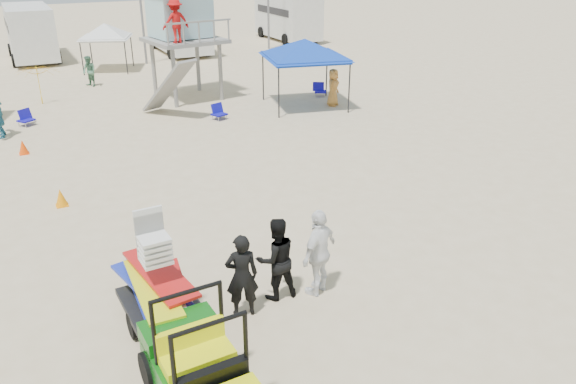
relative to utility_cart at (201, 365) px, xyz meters
name	(u,v)px	position (x,y,z in m)	size (l,w,h in m)	color
ground	(334,310)	(3.17, 1.30, -0.88)	(140.00, 140.00, 0.00)	beige
utility_cart	(201,365)	(0.00, 0.00, 0.00)	(1.37, 2.54, 1.89)	#0D540F
surf_trailer	(159,287)	(0.01, 2.33, 0.01)	(1.37, 2.41, 2.17)	black
man_left	(242,276)	(1.52, 2.03, -0.01)	(0.64, 0.42, 1.75)	black
man_mid	(276,259)	(2.37, 2.28, 0.00)	(0.86, 0.67, 1.77)	black
man_right	(319,252)	(3.22, 2.03, 0.07)	(1.11, 0.46, 1.89)	white
lifeguard_tower	(180,16)	(5.74, 19.05, 2.85)	(3.54, 3.54, 5.01)	gray
canopy_blue	(305,42)	(10.05, 15.21, 1.94)	(3.88, 3.88, 3.37)	black
canopy_white_c	(104,26)	(3.76, 27.25, 1.62)	(3.27, 3.27, 3.05)	black
umbrella_b	(39,85)	(-0.45, 20.94, 0.00)	(1.91, 1.95, 1.76)	yellow
cone_near	(61,197)	(-1.03, 8.95, -0.63)	(0.34, 0.34, 0.50)	orange
cone_far	(23,147)	(-1.68, 14.05, -0.63)	(0.34, 0.34, 0.50)	#FF4808
beach_chair_a	(26,117)	(-1.34, 17.74, -0.57)	(0.73, 0.83, 0.64)	#140FA3
beach_chair_b	(218,112)	(5.88, 15.03, -0.57)	(0.68, 0.74, 0.64)	#0F0E9D
beach_chair_c	(319,89)	(11.61, 16.54, -0.57)	(0.72, 0.81, 0.64)	#170FAA
rv_mid_left	(30,30)	(0.17, 32.80, 0.92)	(2.65, 6.50, 3.25)	silver
rv_mid_right	(178,25)	(9.17, 31.30, 0.92)	(2.64, 7.00, 3.25)	silver
rv_far_right	(288,15)	(18.17, 32.80, 0.92)	(2.64, 6.60, 3.25)	silver
distant_beachgoers	(141,81)	(3.89, 19.82, -0.06)	(14.35, 16.73, 1.75)	#BA7C35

